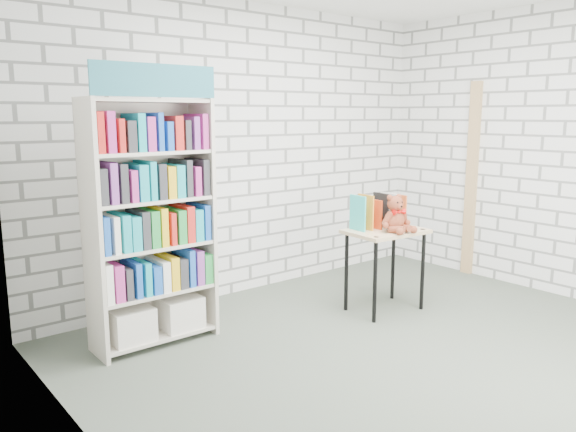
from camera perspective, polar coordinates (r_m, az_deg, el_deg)
ground at (r=4.41m, az=11.83°, el=-13.34°), size 4.50×4.50×0.00m
room_shell at (r=4.05m, az=12.76°, el=10.52°), size 4.52×4.02×2.81m
bookshelf at (r=4.34m, az=-13.77°, el=-0.55°), size 0.93×0.36×2.10m
display_table at (r=5.08m, az=9.88°, el=-2.53°), size 0.73×0.53×0.74m
table_books at (r=5.11m, az=9.09°, el=0.40°), size 0.50×0.25×0.29m
teddy_bear at (r=4.97m, az=10.92°, el=-0.08°), size 0.30×0.29×0.33m
door_trim at (r=6.45m, az=18.14°, el=3.53°), size 0.05×0.12×2.10m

